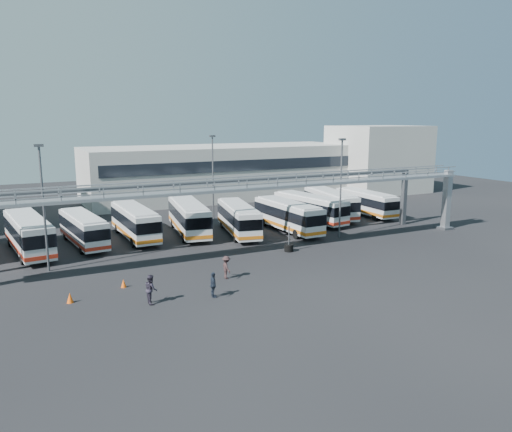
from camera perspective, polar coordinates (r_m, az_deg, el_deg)
name	(u,v)px	position (r m, az deg, el deg)	size (l,w,h in m)	color
ground	(269,271)	(40.71, 1.54, -6.27)	(140.00, 140.00, 0.00)	black
gantry	(239,194)	(44.62, -1.99, 2.52)	(51.40, 5.15, 7.10)	#95989E
warehouse	(222,172)	(78.79, -3.86, 5.10)	(42.00, 14.00, 8.00)	#9E9E99
building_right	(378,159)	(87.26, 13.76, 6.37)	(14.00, 12.00, 11.00)	#B2B2AD
light_pole_left	(43,201)	(42.76, -23.14, 1.56)	(0.70, 0.35, 10.21)	#4C4F54
light_pole_mid	(341,183)	(51.64, 9.67, 3.78)	(0.70, 0.35, 10.21)	#4C4F54
light_pole_back	(213,173)	(60.86, -4.95, 4.97)	(0.70, 0.35, 10.21)	#4C4F54
bus_1	(28,233)	(49.94, -24.58, -1.77)	(3.92, 11.55, 3.44)	silver
bus_2	(83,228)	(51.13, -19.15, -1.33)	(3.42, 10.31, 3.07)	silver
bus_3	(135,221)	(52.54, -13.68, -0.58)	(2.68, 10.88, 3.29)	silver
bus_4	(189,216)	(53.60, -7.71, -0.02)	(4.39, 11.72, 3.48)	silver
bus_5	(238,218)	(52.96, -2.03, -0.20)	(4.60, 10.97, 3.25)	silver
bus_6	(288,215)	(54.46, 3.67, 0.13)	(2.74, 10.91, 3.30)	silver
bus_7	(310,207)	(59.35, 6.17, 0.98)	(4.00, 11.07, 3.29)	silver
bus_8	(330,203)	(62.89, 8.49, 1.53)	(4.48, 11.36, 3.37)	silver
bus_9	(366,202)	(65.09, 12.44, 1.58)	(2.73, 10.26, 3.09)	silver
pedestrian_b	(151,289)	(34.22, -11.91, -8.17)	(0.96, 0.75, 1.98)	#25212E
pedestrian_c	(226,267)	(38.58, -3.40, -5.88)	(1.16, 0.67, 1.79)	#2E1F1F
pedestrian_d	(213,285)	(34.71, -4.91, -7.85)	(1.05, 0.44, 1.79)	#19212E
cone_left	(124,283)	(38.00, -14.90, -7.44)	(0.39, 0.39, 0.62)	#F1550D
cone_right	(70,298)	(36.01, -20.49, -8.74)	(0.44, 0.44, 0.70)	#F1550D
tire_stack	(289,247)	(46.48, 3.77, -3.57)	(0.84, 0.84, 2.41)	black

